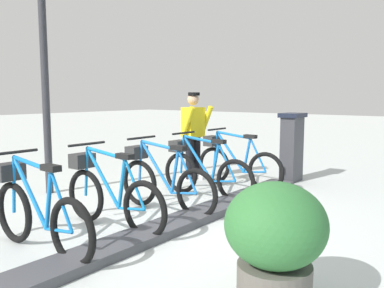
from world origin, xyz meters
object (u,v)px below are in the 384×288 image
payment_kiosk (292,146)px  bike_docked_1 (203,171)px  bike_docked_2 (162,181)px  bike_docked_4 (36,211)px  lamp_post (43,43)px  bike_docked_0 (235,163)px  bike_docked_3 (109,194)px  planter_bush (275,239)px  worker_near_rack (193,132)px

payment_kiosk → bike_docked_1: 2.10m
bike_docked_2 → bike_docked_4: 1.89m
payment_kiosk → bike_docked_2: size_ratio=0.74×
bike_docked_4 → lamp_post: lamp_post is taller
bike_docked_0 → bike_docked_3: (0.00, 2.84, 0.00)m
bike_docked_2 → lamp_post: size_ratio=0.47×
bike_docked_0 → bike_docked_1: same height
planter_bush → bike_docked_3: bearing=-10.5°
bike_docked_4 → worker_near_rack: worker_near_rack is taller
bike_docked_1 → bike_docked_4: 2.84m
bike_docked_2 → bike_docked_1: bearing=-90.0°
bike_docked_2 → worker_near_rack: worker_near_rack is taller
payment_kiosk → planter_bush: (-1.84, 4.35, -0.12)m
bike_docked_1 → planter_bush: bearing=135.8°
bike_docked_0 → bike_docked_4: (0.00, 3.79, 0.00)m
payment_kiosk → bike_docked_4: size_ratio=0.74×
worker_near_rack → bike_docked_1: bearing=134.3°
bike_docked_0 → bike_docked_4: same height
bike_docked_0 → bike_docked_4: bearing=90.0°
lamp_post → bike_docked_3: bearing=165.6°
bike_docked_0 → bike_docked_4: 3.79m
payment_kiosk → bike_docked_3: payment_kiosk is taller
payment_kiosk → worker_near_rack: 1.86m
payment_kiosk → lamp_post: size_ratio=0.35×
payment_kiosk → bike_docked_1: payment_kiosk is taller
worker_near_rack → lamp_post: 3.03m
bike_docked_0 → bike_docked_2: bearing=90.0°
bike_docked_3 → planter_bush: 2.46m
worker_near_rack → lamp_post: size_ratio=0.45×
bike_docked_4 → planter_bush: bike_docked_4 is taller
bike_docked_1 → worker_near_rack: 1.46m
bike_docked_3 → bike_docked_4: size_ratio=1.00×
worker_near_rack → planter_bush: 4.76m
payment_kiosk → lamp_post: lamp_post is taller
bike_docked_0 → bike_docked_3: same height
bike_docked_3 → worker_near_rack: size_ratio=1.04×
bike_docked_2 → planter_bush: 2.79m
worker_near_rack → planter_bush: (-3.37, 3.33, -0.37)m
bike_docked_1 → payment_kiosk: bearing=-105.9°
bike_docked_0 → lamp_post: lamp_post is taller
bike_docked_3 → planter_bush: bike_docked_3 is taller
bike_docked_3 → payment_kiosk: bearing=-98.3°
bike_docked_4 → bike_docked_1: bearing=-90.0°
payment_kiosk → bike_docked_3: (0.57, 3.90, -0.24)m
bike_docked_0 → worker_near_rack: bearing=-2.5°
bike_docked_1 → bike_docked_4: same height
payment_kiosk → worker_near_rack: size_ratio=0.77×
bike_docked_0 → planter_bush: bike_docked_0 is taller
bike_docked_3 → bike_docked_4: 0.95m
bike_docked_2 → bike_docked_0: bearing=-90.0°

